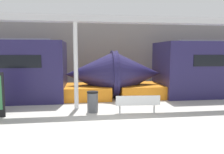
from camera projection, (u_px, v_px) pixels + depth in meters
ground_plane at (115, 128)px, 7.31m from camera, size 60.00×60.00×0.00m
station_wall at (97, 53)px, 15.63m from camera, size 56.00×0.20×5.00m
bench_near at (137, 103)px, 8.87m from camera, size 1.82×0.55×0.79m
trash_bin at (93, 102)px, 9.20m from camera, size 0.48×0.48×0.88m
support_column_near at (76, 66)px, 9.58m from camera, size 0.19×0.19×3.81m
canopy_beam at (75, 19)px, 9.36m from camera, size 28.00×0.60×0.28m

